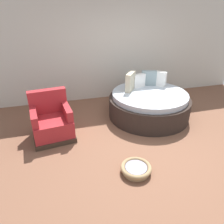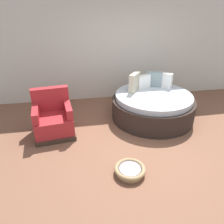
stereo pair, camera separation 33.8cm
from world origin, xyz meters
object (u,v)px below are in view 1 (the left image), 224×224
(red_armchair, at_px, (52,122))
(pet_basket, at_px, (136,169))
(round_daybed, at_px, (149,104))
(side_table, at_px, (53,97))

(red_armchair, relative_size, pet_basket, 1.84)
(red_armchair, distance_m, pet_basket, 1.98)
(round_daybed, xyz_separation_m, pet_basket, (-1.01, -1.80, -0.24))
(round_daybed, xyz_separation_m, side_table, (-2.25, 0.81, 0.11))
(red_armchair, bearing_deg, round_daybed, 7.63)
(round_daybed, bearing_deg, red_armchair, -172.37)
(round_daybed, bearing_deg, pet_basket, -119.42)
(pet_basket, bearing_deg, round_daybed, 60.58)
(round_daybed, height_order, pet_basket, round_daybed)
(pet_basket, bearing_deg, red_armchair, 130.75)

